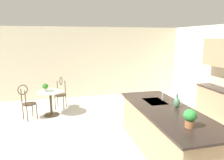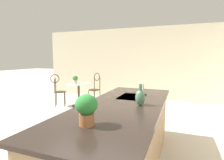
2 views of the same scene
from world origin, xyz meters
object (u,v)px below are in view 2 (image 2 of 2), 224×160
Objects in this scene: bistro_table at (79,92)px; chair_by_island at (58,89)px; potted_plant_on_table at (75,79)px; potted_plant_counter_far at (87,108)px; vase_on_counter at (140,97)px; chair_near_window at (95,86)px.

bistro_table is 0.68m from chair_by_island.
potted_plant_counter_far reaches higher than potted_plant_on_table.
chair_by_island is 3.62× the size of vase_on_counter.
bistro_table is at bearing 109.77° from chair_by_island.
chair_by_island is at bearing -70.23° from bistro_table.
chair_near_window is 3.53× the size of potted_plant_counter_far.
potted_plant_on_table is at bearing -101.27° from bistro_table.
vase_on_counter is (3.28, 2.28, 0.46)m from chair_near_window.
chair_by_island is (0.23, -0.63, 0.13)m from bistro_table.
chair_by_island is 0.63m from potted_plant_on_table.
vase_on_counter is (2.70, 2.72, 0.15)m from potted_plant_on_table.
potted_plant_counter_far is at bearing 32.47° from bistro_table.
potted_plant_counter_far is at bearing 40.94° from chair_by_island.
vase_on_counter is at bearing 34.80° from chair_near_window.
chair_by_island is 4.45m from potted_plant_counter_far.
bistro_table is 2.71× the size of potted_plant_counter_far.
chair_by_island is 4.06m from vase_on_counter.
potted_plant_on_table is at bearing -36.47° from chair_near_window.
chair_near_window reaches higher than bistro_table.
bistro_table is 3.32× the size of potted_plant_on_table.
bistro_table is 0.70m from chair_near_window.
chair_by_island reaches higher than bistro_table.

